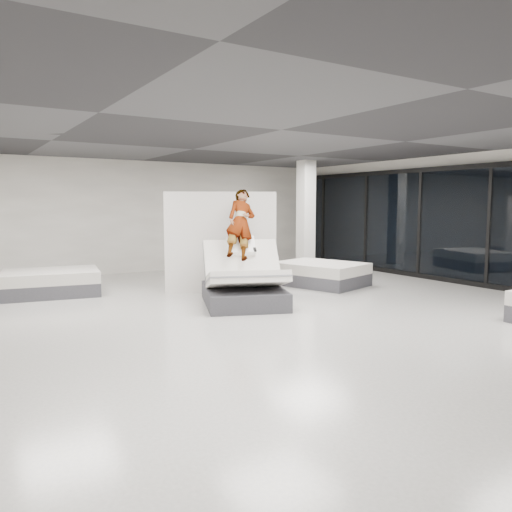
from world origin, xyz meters
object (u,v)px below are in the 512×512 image
person (241,239)px  divider_panel (221,243)px  column (306,217)px  hero_bed (244,285)px  flat_bed_left_far (51,283)px  remote (255,250)px  flat_bed_right_far (321,274)px

person → divider_panel: size_ratio=0.66×
divider_panel → column: size_ratio=0.77×
hero_bed → flat_bed_left_far: size_ratio=1.10×
remote → flat_bed_right_far: size_ratio=0.06×
hero_bed → divider_panel: size_ratio=0.97×
person → divider_panel: (0.14, 1.13, -0.15)m
hero_bed → remote: size_ratio=17.00×
hero_bed → divider_panel: divider_panel is taller
remote → flat_bed_left_far: bearing=155.9°
divider_panel → flat_bed_right_far: bearing=18.0°
hero_bed → flat_bed_left_far: (-3.01, 3.15, -0.13)m
divider_panel → flat_bed_left_far: 3.78m
flat_bed_left_far → hero_bed: bearing=-46.4°
remote → divider_panel: 1.53m
person → remote: bearing=-57.8°
person → remote: 0.45m
hero_bed → person: (0.12, 0.32, 0.87)m
hero_bed → flat_bed_left_far: 4.36m
remote → divider_panel: divider_panel is taller
person → column: (3.82, 2.85, 0.33)m
flat_bed_right_far → remote: bearing=-156.0°
remote → hero_bed: bearing=177.8°
person → flat_bed_left_far: person is taller
hero_bed → person: person is taller
column → flat_bed_right_far: bearing=-118.6°
remote → flat_bed_left_far: 4.63m
flat_bed_right_far → flat_bed_left_far: bearing=160.3°
flat_bed_left_far → flat_bed_right_far: bearing=-19.7°
remote → divider_panel: size_ratio=0.06×
person → column: size_ratio=0.50×
person → column: 4.78m
person → flat_bed_left_far: size_ratio=0.74×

